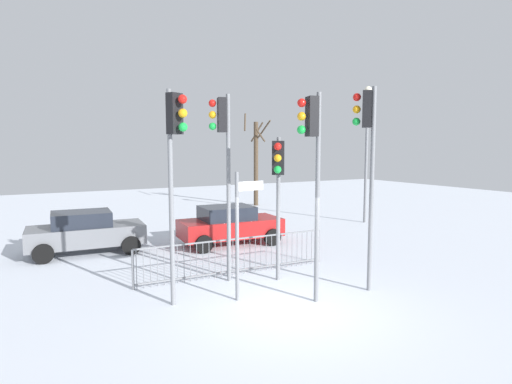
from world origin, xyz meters
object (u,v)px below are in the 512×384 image
object	(u,v)px
traffic_light_mid_right	(278,177)
bare_tree_centre	(256,160)
traffic_light_foreground_right	(313,151)
direction_sign_post	(239,229)
traffic_light_rear_right	(174,149)
street_lamp	(367,140)
traffic_light_foreground_left	(367,143)
car_red_far	(230,224)
traffic_light_rear_left	(223,146)
car_grey_mid	(85,232)

from	to	relation	value
traffic_light_mid_right	bare_tree_centre	bearing A→B (deg)	-81.33
traffic_light_foreground_right	direction_sign_post	xyz separation A→B (m)	(-1.43, 0.93, -1.85)
traffic_light_foreground_right	traffic_light_rear_right	xyz separation A→B (m)	(-2.87, 1.25, 0.03)
street_lamp	traffic_light_rear_right	bearing A→B (deg)	-151.31
traffic_light_foreground_left	traffic_light_mid_right	world-z (taller)	traffic_light_foreground_left
traffic_light_mid_right	car_red_far	distance (m)	5.19
traffic_light_rear_left	street_lamp	world-z (taller)	street_lamp
car_red_far	street_lamp	size ratio (longest dim) A/B	0.59
traffic_light_foreground_right	traffic_light_mid_right	xyz separation A→B (m)	(0.11, 1.69, -0.70)
traffic_light_foreground_right	traffic_light_mid_right	distance (m)	1.83
street_lamp	bare_tree_centre	size ratio (longest dim) A/B	1.12
traffic_light_foreground_right	direction_sign_post	world-z (taller)	traffic_light_foreground_right
traffic_light_rear_right	traffic_light_rear_left	bearing A→B (deg)	-172.63
direction_sign_post	street_lamp	world-z (taller)	street_lamp
traffic_light_foreground_right	bare_tree_centre	world-z (taller)	bare_tree_centre
traffic_light_foreground_right	bare_tree_centre	bearing A→B (deg)	-9.51
bare_tree_centre	traffic_light_mid_right	bearing A→B (deg)	-116.07
traffic_light_mid_right	traffic_light_rear_left	bearing A→B (deg)	5.35
traffic_light_rear_left	traffic_light_mid_right	bearing A→B (deg)	-104.10
car_red_far	traffic_light_mid_right	bearing A→B (deg)	-95.76
traffic_light_foreground_left	car_red_far	bearing A→B (deg)	51.02
car_red_far	street_lamp	world-z (taller)	street_lamp
car_red_far	bare_tree_centre	distance (m)	11.27
traffic_light_foreground_left	traffic_light_rear_left	size ratio (longest dim) A/B	1.02
traffic_light_foreground_left	street_lamp	world-z (taller)	street_lamp
traffic_light_rear_right	traffic_light_mid_right	distance (m)	3.10
traffic_light_rear_right	traffic_light_foreground_left	bearing A→B (deg)	138.44
traffic_light_rear_left	bare_tree_centre	size ratio (longest dim) A/B	0.86
traffic_light_mid_right	car_grey_mid	size ratio (longest dim) A/B	1.01
traffic_light_foreground_left	street_lamp	xyz separation A→B (m)	(6.98, 7.52, 0.29)
bare_tree_centre	traffic_light_rear_right	bearing A→B (deg)	-124.28
traffic_light_rear_left	traffic_light_mid_right	world-z (taller)	traffic_light_rear_left
direction_sign_post	street_lamp	xyz separation A→B (m)	(10.11, 6.65, 2.31)
direction_sign_post	car_red_far	bearing A→B (deg)	61.38
car_grey_mid	car_red_far	size ratio (longest dim) A/B	1.00
traffic_light_rear_right	bare_tree_centre	world-z (taller)	bare_tree_centre
car_red_far	traffic_light_rear_right	bearing A→B (deg)	-122.90
traffic_light_mid_right	direction_sign_post	bearing A→B (deg)	61.08
traffic_light_rear_left	traffic_light_mid_right	size ratio (longest dim) A/B	1.29
direction_sign_post	bare_tree_centre	world-z (taller)	bare_tree_centre
traffic_light_foreground_left	direction_sign_post	xyz separation A→B (m)	(-3.13, 0.87, -2.02)
traffic_light_rear_left	bare_tree_centre	xyz separation A→B (m)	(8.09, 13.19, -0.79)
car_red_far	traffic_light_rear_left	bearing A→B (deg)	-113.79
traffic_light_foreground_left	traffic_light_mid_right	distance (m)	2.45
traffic_light_foreground_left	car_grey_mid	distance (m)	9.94
traffic_light_mid_right	bare_tree_centre	size ratio (longest dim) A/B	0.67
traffic_light_foreground_left	traffic_light_foreground_right	bearing A→B (deg)	134.82
traffic_light_rear_left	car_red_far	size ratio (longest dim) A/B	1.30
direction_sign_post	traffic_light_rear_right	bearing A→B (deg)	161.31
traffic_light_foreground_right	street_lamp	world-z (taller)	street_lamp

